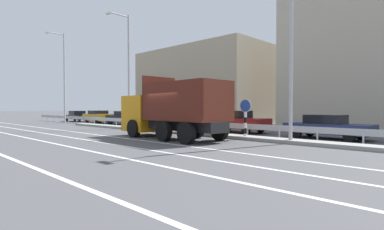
{
  "coord_description": "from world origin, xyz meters",
  "views": [
    {
      "loc": [
        12.0,
        -11.22,
        1.74
      ],
      "look_at": [
        -0.19,
        1.4,
        1.31
      ],
      "focal_mm": 28.0,
      "sensor_mm": 36.0,
      "label": 1
    }
  ],
  "objects_px": {
    "median_road_sign": "(245,118)",
    "parked_car_5": "(327,126)",
    "dump_truck": "(163,115)",
    "street_lamp_2": "(290,44)",
    "street_lamp_0": "(63,74)",
    "parked_car_1": "(99,117)",
    "parked_car_2": "(125,118)",
    "parked_car_3": "(170,119)",
    "parked_car_0": "(77,116)",
    "street_lamp_1": "(127,67)",
    "parked_car_4": "(236,121)"
  },
  "relations": [
    {
      "from": "median_road_sign",
      "to": "parked_car_1",
      "type": "relative_size",
      "value": 0.53
    },
    {
      "from": "parked_car_4",
      "to": "median_road_sign",
      "type": "bearing_deg",
      "value": 43.51
    },
    {
      "from": "dump_truck",
      "to": "parked_car_0",
      "type": "distance_m",
      "value": 24.13
    },
    {
      "from": "median_road_sign",
      "to": "parked_car_1",
      "type": "height_order",
      "value": "median_road_sign"
    },
    {
      "from": "dump_truck",
      "to": "parked_car_4",
      "type": "height_order",
      "value": "dump_truck"
    },
    {
      "from": "street_lamp_2",
      "to": "parked_car_4",
      "type": "relative_size",
      "value": 1.83
    },
    {
      "from": "dump_truck",
      "to": "median_road_sign",
      "type": "height_order",
      "value": "dump_truck"
    },
    {
      "from": "street_lamp_2",
      "to": "parked_car_5",
      "type": "xyz_separation_m",
      "value": [
        0.46,
        3.73,
        -4.08
      ]
    },
    {
      "from": "parked_car_3",
      "to": "street_lamp_2",
      "type": "bearing_deg",
      "value": -103.56
    },
    {
      "from": "parked_car_1",
      "to": "parked_car_2",
      "type": "height_order",
      "value": "parked_car_1"
    },
    {
      "from": "street_lamp_0",
      "to": "street_lamp_1",
      "type": "height_order",
      "value": "street_lamp_0"
    },
    {
      "from": "dump_truck",
      "to": "street_lamp_2",
      "type": "relative_size",
      "value": 0.85
    },
    {
      "from": "parked_car_2",
      "to": "parked_car_5",
      "type": "relative_size",
      "value": 0.91
    },
    {
      "from": "dump_truck",
      "to": "street_lamp_0",
      "type": "height_order",
      "value": "street_lamp_0"
    },
    {
      "from": "parked_car_0",
      "to": "parked_car_2",
      "type": "height_order",
      "value": "parked_car_2"
    },
    {
      "from": "parked_car_4",
      "to": "parked_car_5",
      "type": "distance_m",
      "value": 6.32
    },
    {
      "from": "street_lamp_1",
      "to": "parked_car_5",
      "type": "xyz_separation_m",
      "value": [
        14.5,
        3.46,
        -4.39
      ]
    },
    {
      "from": "dump_truck",
      "to": "parked_car_2",
      "type": "height_order",
      "value": "dump_truck"
    },
    {
      "from": "parked_car_1",
      "to": "parked_car_3",
      "type": "height_order",
      "value": "parked_car_3"
    },
    {
      "from": "parked_car_1",
      "to": "parked_car_4",
      "type": "height_order",
      "value": "parked_car_4"
    },
    {
      "from": "parked_car_1",
      "to": "parked_car_2",
      "type": "relative_size",
      "value": 0.98
    },
    {
      "from": "street_lamp_0",
      "to": "parked_car_0",
      "type": "relative_size",
      "value": 2.21
    },
    {
      "from": "street_lamp_0",
      "to": "street_lamp_1",
      "type": "xyz_separation_m",
      "value": [
        12.44,
        -0.02,
        -0.34
      ]
    },
    {
      "from": "street_lamp_0",
      "to": "street_lamp_1",
      "type": "bearing_deg",
      "value": -0.11
    },
    {
      "from": "parked_car_1",
      "to": "parked_car_5",
      "type": "height_order",
      "value": "parked_car_1"
    },
    {
      "from": "parked_car_2",
      "to": "parked_car_3",
      "type": "distance_m",
      "value": 6.27
    },
    {
      "from": "street_lamp_0",
      "to": "parked_car_2",
      "type": "xyz_separation_m",
      "value": [
        7.55,
        2.94,
        -4.69
      ]
    },
    {
      "from": "median_road_sign",
      "to": "street_lamp_0",
      "type": "height_order",
      "value": "street_lamp_0"
    },
    {
      "from": "street_lamp_1",
      "to": "parked_car_3",
      "type": "xyz_separation_m",
      "value": [
        1.36,
        3.43,
        -4.31
      ]
    },
    {
      "from": "median_road_sign",
      "to": "street_lamp_2",
      "type": "distance_m",
      "value": 4.53
    },
    {
      "from": "median_road_sign",
      "to": "parked_car_5",
      "type": "distance_m",
      "value": 4.67
    },
    {
      "from": "parked_car_3",
      "to": "parked_car_5",
      "type": "relative_size",
      "value": 1.07
    },
    {
      "from": "street_lamp_2",
      "to": "parked_car_1",
      "type": "xyz_separation_m",
      "value": [
        -24.02,
        3.14,
        -4.02
      ]
    },
    {
      "from": "parked_car_2",
      "to": "street_lamp_2",
      "type": "bearing_deg",
      "value": -103.67
    },
    {
      "from": "dump_truck",
      "to": "street_lamp_2",
      "type": "height_order",
      "value": "street_lamp_2"
    },
    {
      "from": "median_road_sign",
      "to": "parked_car_0",
      "type": "relative_size",
      "value": 0.49
    },
    {
      "from": "parked_car_1",
      "to": "parked_car_5",
      "type": "distance_m",
      "value": 24.48
    },
    {
      "from": "median_road_sign",
      "to": "parked_car_5",
      "type": "bearing_deg",
      "value": 46.93
    },
    {
      "from": "parked_car_0",
      "to": "parked_car_3",
      "type": "xyz_separation_m",
      "value": [
        17.5,
        0.13,
        0.08
      ]
    },
    {
      "from": "street_lamp_1",
      "to": "parked_car_3",
      "type": "height_order",
      "value": "street_lamp_1"
    },
    {
      "from": "street_lamp_1",
      "to": "street_lamp_2",
      "type": "distance_m",
      "value": 14.05
    },
    {
      "from": "street_lamp_1",
      "to": "parked_car_0",
      "type": "height_order",
      "value": "street_lamp_1"
    },
    {
      "from": "street_lamp_0",
      "to": "street_lamp_2",
      "type": "distance_m",
      "value": 26.49
    },
    {
      "from": "street_lamp_1",
      "to": "parked_car_4",
      "type": "relative_size",
      "value": 1.96
    },
    {
      "from": "street_lamp_2",
      "to": "parked_car_0",
      "type": "bearing_deg",
      "value": 173.25
    },
    {
      "from": "street_lamp_0",
      "to": "street_lamp_2",
      "type": "height_order",
      "value": "street_lamp_0"
    },
    {
      "from": "street_lamp_2",
      "to": "dump_truck",
      "type": "bearing_deg",
      "value": -162.04
    },
    {
      "from": "median_road_sign",
      "to": "parked_car_1",
      "type": "xyz_separation_m",
      "value": [
        -21.3,
        2.8,
        -0.42
      ]
    },
    {
      "from": "street_lamp_1",
      "to": "parked_car_3",
      "type": "relative_size",
      "value": 1.85
    },
    {
      "from": "parked_car_0",
      "to": "parked_car_5",
      "type": "relative_size",
      "value": 0.97
    }
  ]
}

